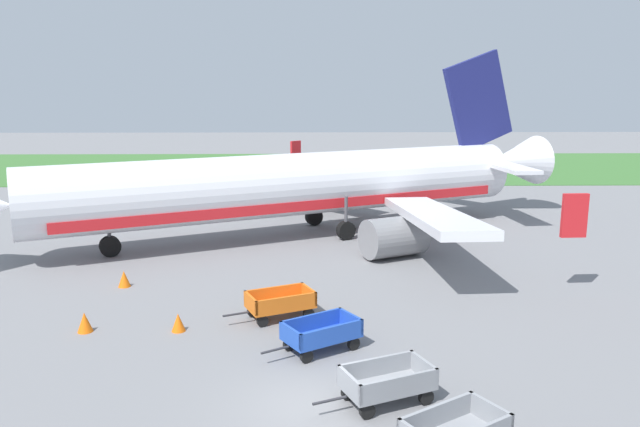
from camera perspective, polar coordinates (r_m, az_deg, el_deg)
The scene contains 9 objects.
ground_plane at distance 18.00m, azimuth -0.83°, elevation -17.45°, with size 220.00×220.00×0.00m, color slate.
grass_strip at distance 69.61m, azimuth -1.02°, elevation 4.38°, with size 220.00×28.00×0.06m, color #3D7033.
airplane at distance 36.78m, azimuth -1.18°, elevation 2.68°, with size 35.54×29.19×11.34m.
baggage_cart_third_in_row at distance 17.97m, azimuth 6.27°, elevation -15.41°, with size 3.56×2.26×1.07m.
baggage_cart_fourth_in_row at distance 21.05m, azimuth 0.12°, elevation -11.15°, with size 3.41×2.50×1.07m.
baggage_cart_far_end at distance 23.89m, azimuth -3.75°, elevation -8.35°, with size 3.55×2.29×1.07m.
traffic_cone_near_plane at distance 28.91m, azimuth -17.83°, elevation -5.83°, with size 0.56×0.56×0.73m, color orange.
traffic_cone_mid_apron at distance 24.22m, azimuth -21.12°, elevation -9.45°, with size 0.56×0.56×0.74m, color orange.
traffic_cone_by_carts at distance 23.29m, azimuth -13.10°, elevation -9.87°, with size 0.52×0.52×0.68m, color orange.
Camera 1 is at (-0.04, -15.74, 8.73)m, focal length 34.26 mm.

